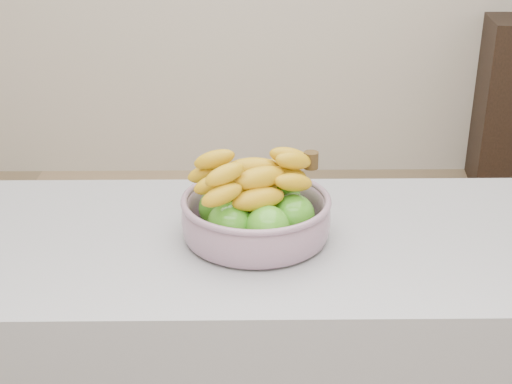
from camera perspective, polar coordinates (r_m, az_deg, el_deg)
fruit_bowl at (r=1.44m, az=-0.02°, el=-1.56°), size 0.30×0.30×0.17m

